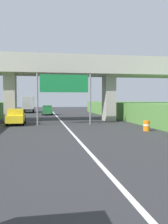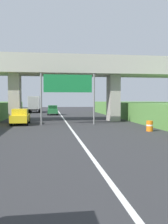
{
  "view_description": "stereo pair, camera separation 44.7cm",
  "coord_description": "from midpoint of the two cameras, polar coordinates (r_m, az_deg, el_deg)",
  "views": [
    {
      "loc": [
        -2.37,
        6.68,
        2.7
      ],
      "look_at": [
        0.0,
        20.6,
        2.0
      ],
      "focal_mm": 39.62,
      "sensor_mm": 36.0,
      "label": 1
    },
    {
      "loc": [
        -1.93,
        6.61,
        2.7
      ],
      "look_at": [
        0.0,
        20.6,
        2.0
      ],
      "focal_mm": 39.62,
      "sensor_mm": 36.0,
      "label": 2
    }
  ],
  "objects": [
    {
      "name": "lane_centre_stripe",
      "position": [
        23.58,
        -2.58,
        -3.73
      ],
      "size": [
        0.2,
        99.94,
        0.01
      ],
      "primitive_type": "cube",
      "color": "white",
      "rests_on": "ground"
    },
    {
      "name": "overpass_bridge",
      "position": [
        31.08,
        -3.89,
        9.04
      ],
      "size": [
        40.0,
        4.8,
        8.0
      ],
      "color": "#ADA89E",
      "rests_on": "ground"
    },
    {
      "name": "overhead_highway_sign",
      "position": [
        26.7,
        -3.24,
        5.79
      ],
      "size": [
        5.88,
        0.18,
        5.5
      ],
      "color": "slate",
      "rests_on": "ground"
    },
    {
      "name": "truck_silver",
      "position": [
        53.92,
        -11.12,
        1.96
      ],
      "size": [
        2.44,
        7.3,
        3.44
      ],
      "color": "black",
      "rests_on": "ground"
    },
    {
      "name": "car_green",
      "position": [
        44.63,
        -6.97,
        0.44
      ],
      "size": [
        1.86,
        4.1,
        1.72
      ],
      "color": "#236B38",
      "rests_on": "ground"
    },
    {
      "name": "car_yellow",
      "position": [
        27.68,
        -14.03,
        -1.07
      ],
      "size": [
        1.86,
        4.1,
        1.72
      ],
      "color": "gold",
      "rests_on": "ground"
    },
    {
      "name": "construction_barrel_5",
      "position": [
        22.01,
        15.46,
        -3.11
      ],
      "size": [
        0.57,
        0.57,
        0.9
      ],
      "color": "orange",
      "rests_on": "ground"
    }
  ]
}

